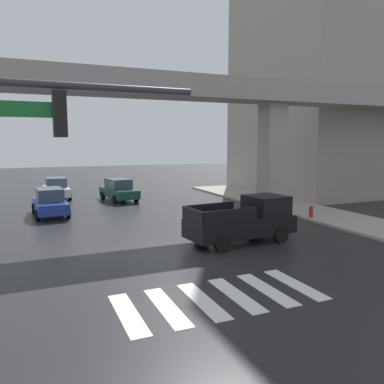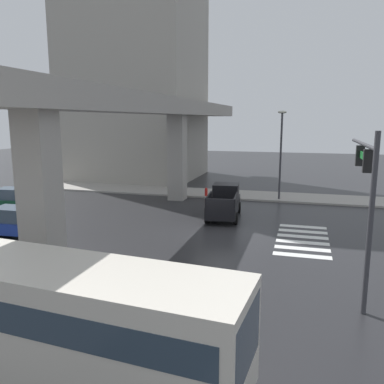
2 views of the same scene
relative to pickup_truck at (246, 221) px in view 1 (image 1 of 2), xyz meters
The scene contains 10 objects.
ground_plane 4.18m from the pickup_truck, behind, with size 120.00×120.00×0.00m, color #232326.
crosswalk_stripes 6.68m from the pickup_truck, 127.81° to the right, with size 6.05×2.80×0.01m.
elevated_overpass 8.74m from the pickup_truck, 129.66° to the left, with size 54.61×2.38×8.13m.
office_building 26.12m from the pickup_truck, 39.58° to the left, with size 12.56×13.36×33.56m, color gray.
sidewalk_east 8.01m from the pickup_truck, 12.82° to the left, with size 4.00×36.00×0.15m, color #9E9991.
pickup_truck is the anchor object (origin of this frame).
sedan_blue 13.03m from the pickup_truck, 127.68° to the left, with size 2.15×4.39×1.72m.
sedan_dark_green 14.94m from the pickup_truck, 100.32° to the left, with size 2.46×4.52×1.72m.
sedan_white 19.11m from the pickup_truck, 111.90° to the left, with size 2.07×4.36×1.72m.
fire_hydrant 6.78m from the pickup_truck, 24.32° to the left, with size 0.24×0.24×0.85m.
Camera 1 is at (-4.97, -14.55, 4.57)m, focal length 35.60 mm.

